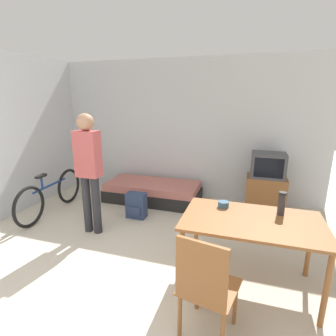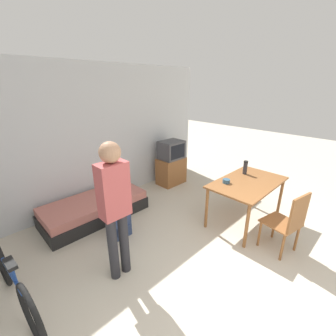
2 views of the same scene
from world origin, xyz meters
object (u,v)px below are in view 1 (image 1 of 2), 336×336
wooden_chair (205,285)px  bicycle (51,195)px  tv (266,184)px  dining_table (251,227)px  mate_bowl (223,204)px  person_standing (89,165)px  daybed (153,192)px  thermos_flask (282,202)px  backpack (136,206)px

wooden_chair → bicycle: size_ratio=0.57×
tv → bicycle: tv is taller
dining_table → wooden_chair: bearing=-112.3°
tv → mate_bowl: bearing=-106.8°
dining_table → wooden_chair: 0.88m
dining_table → person_standing: bearing=166.9°
daybed → bicycle: size_ratio=1.08×
tv → thermos_flask: size_ratio=4.30×
wooden_chair → backpack: size_ratio=2.25×
bicycle → backpack: bearing=10.7°
wooden_chair → person_standing: person_standing is taller
wooden_chair → thermos_flask: thermos_flask is taller
thermos_flask → daybed: bearing=140.3°
wooden_chair → person_standing: 2.38m
backpack → dining_table: bearing=-32.7°
dining_table → daybed: bearing=132.9°
daybed → tv: 2.11m
daybed → wooden_chair: 3.18m
person_standing → mate_bowl: bearing=-8.7°
daybed → wooden_chair: bearing=-61.6°
tv → daybed: bearing=-177.4°
tv → mate_bowl: (-0.55, -1.84, 0.29)m
dining_table → mate_bowl: mate_bowl is taller
tv → backpack: tv is taller
person_standing → mate_bowl: 1.97m
mate_bowl → backpack: size_ratio=0.28×
person_standing → thermos_flask: bearing=-7.0°
tv → dining_table: tv is taller
wooden_chair → bicycle: 3.43m
person_standing → daybed: bearing=74.3°
dining_table → backpack: dining_table is taller
dining_table → person_standing: size_ratio=0.79×
tv → dining_table: (-0.24, -2.07, 0.17)m
thermos_flask → person_standing: bearing=173.0°
tv → person_standing: size_ratio=0.61×
tv → thermos_flask: tv is taller
backpack → wooden_chair: bearing=-52.9°
daybed → bicycle: bearing=-143.7°
daybed → mate_bowl: mate_bowl is taller
daybed → backpack: (0.01, -0.80, 0.03)m
tv → backpack: size_ratio=2.49×
tv → backpack: 2.27m
wooden_chair → mate_bowl: wooden_chair is taller
wooden_chair → dining_table: bearing=67.7°
person_standing → thermos_flask: (2.53, -0.31, -0.13)m
tv → mate_bowl: size_ratio=8.93×
daybed → tv: tv is taller
daybed → thermos_flask: bearing=-39.7°
person_standing → wooden_chair: bearing=-34.8°
tv → dining_table: 2.09m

